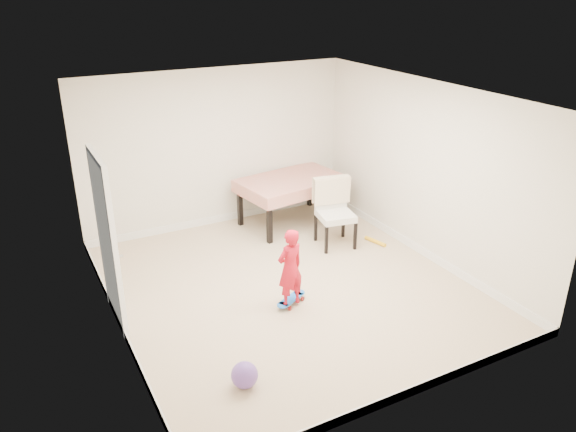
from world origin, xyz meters
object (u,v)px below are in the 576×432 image
skateboard (291,301)px  child (290,271)px  dining_chair (336,214)px  balloon (245,375)px  dining_table (291,201)px

skateboard → child: size_ratio=0.50×
dining_chair → balloon: dining_chair is taller
dining_chair → child: 1.93m
skateboard → child: bearing=-155.7°
dining_table → skateboard: (-1.23, -2.28, -0.36)m
dining_table → skateboard: dining_table is taller
child → balloon: (-1.12, -1.12, -0.38)m
balloon → skateboard: bearing=45.1°
child → balloon: bearing=32.6°
child → dining_table: bearing=-130.8°
dining_chair → child: (-1.47, -1.26, -0.01)m
skateboard → dining_table: bearing=35.2°
dining_chair → balloon: bearing=-127.1°
skateboard → dining_chair: bearing=13.6°
skateboard → child: child is taller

